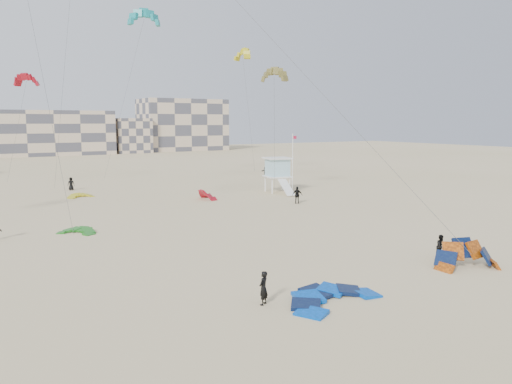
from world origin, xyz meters
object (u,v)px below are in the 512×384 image
kite_ground_blue (332,301)px  kitesurfer_main (263,288)px  kite_ground_orange (467,268)px  lifeguard_tower_near (278,175)px

kite_ground_blue → kitesurfer_main: kitesurfer_main is taller
kite_ground_orange → lifeguard_tower_near: (8.54, 34.07, 2.20)m
lifeguard_tower_near → kitesurfer_main: bearing=-113.9°
kitesurfer_main → lifeguard_tower_near: (22.50, 32.86, 1.35)m
kite_ground_orange → kitesurfer_main: (-13.96, 1.22, 0.85)m
kite_ground_blue → lifeguard_tower_near: size_ratio=0.79×
kite_ground_orange → lifeguard_tower_near: size_ratio=0.66×
kitesurfer_main → kite_ground_blue: bearing=124.9°
kite_ground_orange → kite_ground_blue: bearing=-160.9°
lifeguard_tower_near → kite_ground_blue: bearing=-108.9°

